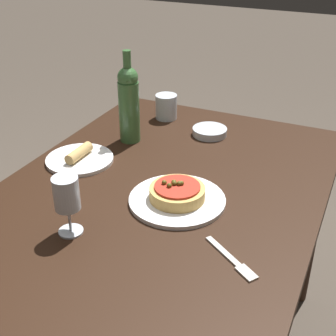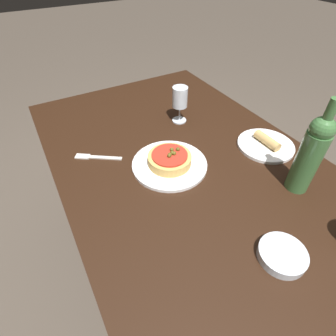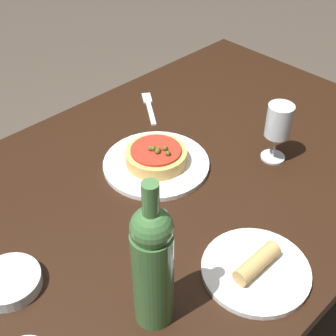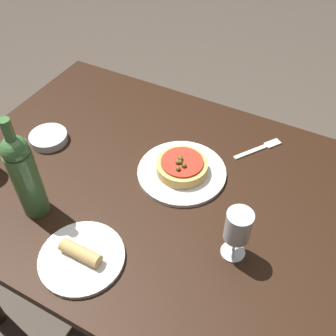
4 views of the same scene
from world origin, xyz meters
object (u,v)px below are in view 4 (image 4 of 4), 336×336
wine_glass (238,228)px  wine_bottle (24,174)px  dining_table (175,211)px  dinner_plate (182,172)px  pizza (182,166)px  fork (260,148)px  side_bowl (48,138)px  side_plate (82,257)px

wine_glass → wine_bottle: size_ratio=0.50×
dining_table → wine_bottle: (0.30, 0.23, 0.23)m
dining_table → dinner_plate: size_ratio=5.15×
dinner_plate → wine_glass: (-0.23, 0.18, 0.10)m
wine_glass → wine_bottle: (0.52, 0.12, 0.03)m
pizza → fork: pizza is taller
dinner_plate → pizza: size_ratio=1.74×
pizza → wine_bottle: 0.43m
dinner_plate → side_bowl: 0.45m
fork → pizza: bearing=175.9°
side_bowl → side_plate: side_plate is taller
dinner_plate → side_plate: 0.38m
dinner_plate → pizza: pizza is taller
dinner_plate → wine_bottle: bearing=46.4°
fork → side_plate: (0.26, 0.58, 0.01)m
side_plate → pizza: bearing=-103.0°
pizza → side_bowl: bearing=9.3°
wine_glass → fork: (0.06, -0.39, -0.10)m
dining_table → wine_bottle: 0.44m
side_bowl → fork: bearing=-155.1°
wine_glass → fork: 0.41m
pizza → side_bowl: pizza is taller
dinner_plate → fork: dinner_plate is taller
wine_glass → pizza: bearing=-38.0°
dinner_plate → wine_glass: 0.31m
wine_glass → fork: wine_glass is taller
side_plate → dining_table: bearing=-108.4°
dinner_plate → side_plate: bearing=77.0°
dining_table → wine_bottle: wine_bottle is taller
side_bowl → dinner_plate: bearing=-170.7°
wine_glass → wine_bottle: 0.53m
pizza → fork: size_ratio=0.99×
fork → side_plate: side_plate is taller
pizza → side_plate: (0.09, 0.37, -0.02)m
dining_table → dinner_plate: 0.12m
side_bowl → side_plate: 0.46m
dining_table → side_bowl: side_bowl is taller
pizza → fork: 0.27m
pizza → wine_bottle: size_ratio=0.49×
fork → dinner_plate: bearing=175.9°
side_plate → side_bowl: bearing=-40.2°
pizza → side_bowl: (0.44, 0.07, -0.02)m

